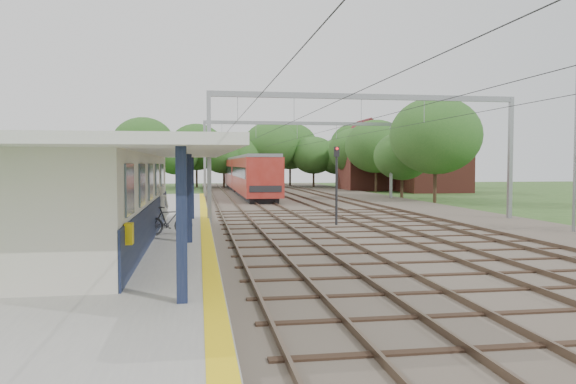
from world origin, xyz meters
TOP-DOWN VIEW (x-y plane):
  - ground at (0.00, 0.00)m, footprint 160.00×160.00m
  - ballast_bed at (4.00, 30.00)m, footprint 18.00×90.00m
  - platform at (-7.50, 14.00)m, footprint 5.00×52.00m
  - yellow_stripe at (-5.25, 14.00)m, footprint 0.45×52.00m
  - station_building at (-8.88, 7.00)m, footprint 3.41×18.00m
  - canopy at (-7.77, 6.00)m, footprint 6.40×20.00m
  - rail_tracks at (1.50, 30.00)m, footprint 11.80×88.00m
  - catenary_system at (3.39, 25.28)m, footprint 17.22×88.00m
  - tree_band at (3.84, 57.12)m, footprint 31.72×30.88m
  - house_near at (21.00, 46.00)m, footprint 7.00×6.12m
  - house_far at (16.00, 52.00)m, footprint 8.00×6.12m
  - person at (-7.21, 11.09)m, footprint 0.71×0.50m
  - bicycle at (-6.73, 8.20)m, footprint 1.99×0.96m
  - train at (-0.50, 46.38)m, footprint 2.97×36.96m
  - signal_post at (1.35, 13.05)m, footprint 0.31×0.28m

SIDE VIEW (x-z plane):
  - ground at x=0.00m, z-range 0.00..0.00m
  - ballast_bed at x=4.00m, z-range 0.00..0.10m
  - platform at x=-7.50m, z-range 0.00..0.35m
  - rail_tracks at x=1.50m, z-range 0.10..0.25m
  - yellow_stripe at x=-5.25m, z-range 0.35..0.36m
  - bicycle at x=-6.73m, z-range 0.35..1.50m
  - person at x=-7.21m, z-range 0.35..2.19m
  - station_building at x=-8.88m, z-range 0.34..3.74m
  - train at x=-0.50m, z-range 0.22..4.12m
  - signal_post at x=1.35m, z-range 0.47..4.54m
  - house_near at x=21.00m, z-range -0.96..6.93m
  - house_far at x=16.00m, z-range -1.09..7.56m
  - canopy at x=-7.77m, z-range 1.92..5.36m
  - tree_band at x=3.84m, z-range 0.51..9.33m
  - catenary_system at x=3.39m, z-range 2.01..9.01m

